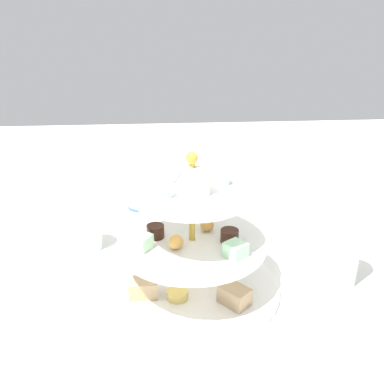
# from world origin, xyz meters

# --- Properties ---
(ground_plane) EXTENTS (2.40, 2.40, 0.00)m
(ground_plane) POSITION_xyz_m (0.00, 0.00, 0.00)
(ground_plane) COLOR silver
(tiered_serving_stand) EXTENTS (0.30, 0.30, 0.25)m
(tiered_serving_stand) POSITION_xyz_m (0.00, -0.00, 0.07)
(tiered_serving_stand) COLOR white
(tiered_serving_stand) RESTS_ON ground_plane
(water_glass_tall_right) EXTENTS (0.07, 0.07, 0.14)m
(water_glass_tall_right) POSITION_xyz_m (-0.01, 0.26, 0.07)
(water_glass_tall_right) COLOR silver
(water_glass_tall_right) RESTS_ON ground_plane
(water_glass_short_left) EXTENTS (0.06, 0.06, 0.07)m
(water_glass_short_left) POSITION_xyz_m (-0.16, -0.20, 0.04)
(water_glass_short_left) COLOR silver
(water_glass_short_left) RESTS_ON ground_plane
(teacup_with_saucer) EXTENTS (0.09, 0.09, 0.05)m
(teacup_with_saucer) POSITION_xyz_m (-0.26, -0.10, 0.02)
(teacup_with_saucer) COLOR white
(teacup_with_saucer) RESTS_ON ground_plane
(butter_knife_right) EXTENTS (0.11, 0.14, 0.00)m
(butter_knife_right) POSITION_xyz_m (-0.28, 0.13, 0.00)
(butter_knife_right) COLOR silver
(butter_knife_right) RESTS_ON ground_plane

